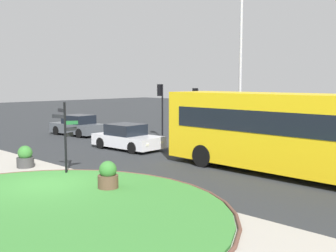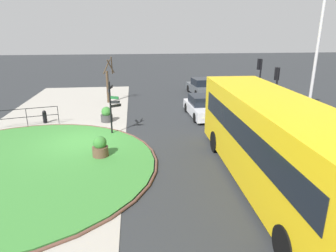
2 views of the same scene
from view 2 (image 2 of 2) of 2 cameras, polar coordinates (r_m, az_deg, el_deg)
name	(u,v)px [view 2 (image 2 of 2)]	position (r m, az deg, el deg)	size (l,w,h in m)	color
ground	(82,143)	(16.18, -16.18, -3.10)	(120.00, 120.00, 0.00)	#282B2D
sidewalk_paving	(44,144)	(16.61, -22.54, -3.21)	(32.00, 8.27, 0.02)	#9E998E
grass_island	(19,167)	(14.29, -26.58, -6.99)	(11.53, 11.53, 0.10)	#387A33
grass_kerb_ring	(19,167)	(14.29, -26.59, -6.97)	(11.84, 11.84, 0.11)	brown
signpost_directional	(111,104)	(16.60, -10.75, 4.19)	(0.94, 0.73, 2.99)	black
bollard_foreground	(45,117)	(20.19, -22.50, 1.65)	(0.25, 0.25, 0.83)	black
railing_grass_edge	(26,115)	(19.75, -25.45, 1.91)	(0.91, 3.49, 1.15)	black
bus_yellow	(275,143)	(11.24, 19.72, -3.08)	(11.40, 2.84, 3.32)	yellow
car_near_lane	(203,107)	(20.29, 6.76, 3.64)	(4.26, 2.08, 1.42)	silver
car_far_lane	(202,87)	(27.46, 6.45, 7.42)	(4.24, 2.24, 1.45)	#474C51
traffic_light_near	(276,82)	(20.04, 20.00, 7.93)	(0.48, 0.31, 3.40)	black
traffic_light_far	(259,72)	(23.08, 17.07, 9.80)	(0.49, 0.29, 3.62)	black
lamppost_tall	(318,42)	(17.77, 26.80, 14.15)	(0.32, 0.32, 9.42)	#B7B7BC
planter_near_signpost	(100,148)	(13.93, -12.83, -4.13)	(0.72, 0.72, 1.05)	brown
planter_kerbside	(107,115)	(19.34, -11.65, 2.07)	(0.74, 0.74, 0.98)	#383838
street_tree_bare	(108,82)	(24.31, -11.35, 8.26)	(1.06, 0.94, 3.67)	#423323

